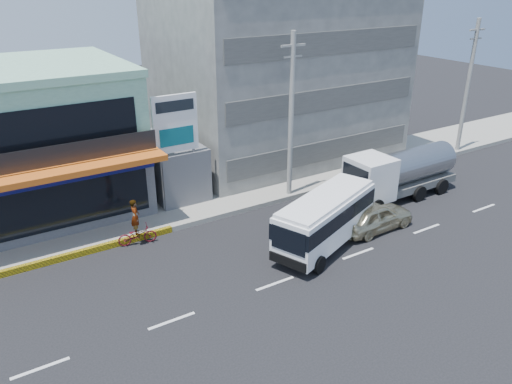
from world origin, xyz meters
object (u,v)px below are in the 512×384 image
shop_building (18,146)px  billboard (176,130)px  sedan (375,216)px  motorcycle_rider (137,230)px  satellite_dish (173,143)px  utility_pole_far (468,87)px  concrete_building (276,61)px  utility_pole_near (291,117)px  tanker_truck (398,173)px  minibus (325,217)px

shop_building → billboard: shop_building is taller
sedan → motorcycle_rider: (-11.51, 5.25, 0.05)m
billboard → sedan: 11.86m
satellite_dish → utility_pole_far: (22.00, -3.60, 1.57)m
concrete_building → sedan: concrete_building is taller
satellite_dish → utility_pole_near: utility_pole_near is taller
utility_pole_near → sedan: (1.51, -5.90, -4.37)m
tanker_truck → concrete_building: bearing=98.5°
billboard → sedan: bearing=-43.9°
utility_pole_far → concrete_building: bearing=147.7°
satellite_dish → sedan: 12.43m
sedan → utility_pole_far: bearing=-69.3°
sedan → motorcycle_rider: size_ratio=1.82×
minibus → motorcycle_rider: minibus is taller
billboard → minibus: billboard is taller
utility_pole_far → shop_building: bearing=167.7°
shop_building → motorcycle_rider: 8.82m
shop_building → tanker_truck: 22.20m
billboard → utility_pole_far: utility_pole_far is taller
billboard → utility_pole_far: bearing=-4.6°
utility_pole_near → tanker_truck: 7.52m
billboard → utility_pole_far: 22.57m
billboard → motorcycle_rider: bearing=-145.0°
utility_pole_near → tanker_truck: (5.66, -3.50, -3.49)m
concrete_building → satellite_dish: bearing=-158.2°
shop_building → minibus: (12.00, -12.45, -2.32)m
utility_pole_near → sedan: size_ratio=2.19×
utility_pole_far → tanker_truck: size_ratio=1.27×
utility_pole_far → sedan: (-14.49, -5.90, -4.37)m
shop_building → utility_pole_far: (30.00, -6.55, 1.15)m
shop_building → satellite_dish: 8.54m
concrete_building → minibus: (-6.00, -13.50, -5.32)m
minibus → sedan: minibus is taller
concrete_building → utility_pole_far: bearing=-32.3°
billboard → sedan: billboard is taller
sedan → motorcycle_rider: bearing=64.0°
concrete_building → sedan: 15.07m
minibus → motorcycle_rider: 9.61m
satellite_dish → minibus: satellite_dish is taller
shop_building → satellite_dish: size_ratio=8.27×
satellite_dish → billboard: (-0.50, -1.80, 1.35)m
billboard → tanker_truck: 13.66m
satellite_dish → billboard: 2.31m
concrete_building → motorcycle_rider: bearing=-149.5°
shop_building → billboard: 8.92m
utility_pole_near → utility_pole_far: bearing=0.0°
satellite_dish → sedan: size_ratio=0.33×
concrete_building → billboard: size_ratio=2.32×
utility_pole_far → motorcycle_rider: size_ratio=3.99×
billboard → concrete_building: bearing=28.9°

